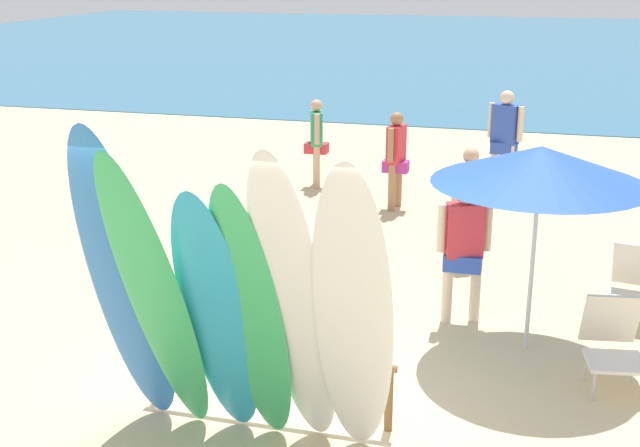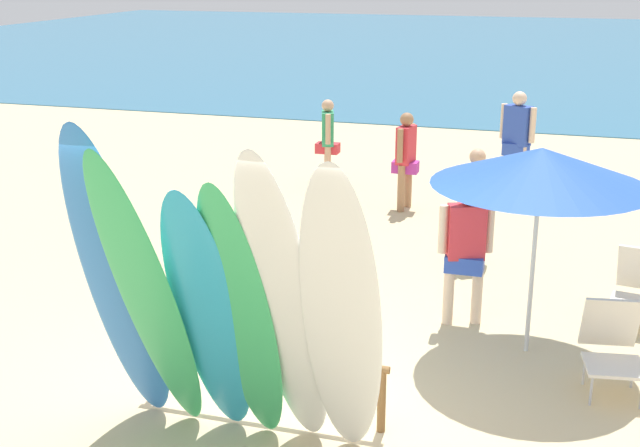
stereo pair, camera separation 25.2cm
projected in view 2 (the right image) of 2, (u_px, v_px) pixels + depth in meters
name	position (u px, v px, depth m)	size (l,w,h in m)	color
ground	(470.00, 122.00, 19.88)	(60.00, 60.00, 0.00)	#D3BC8C
ocean_water	(524.00, 46.00, 37.17)	(60.00, 40.00, 0.02)	teal
surfboard_rack	(263.00, 365.00, 6.98)	(2.16, 0.07, 0.59)	brown
surfboard_blue_0	(119.00, 283.00, 6.33)	(0.57, 0.08, 2.82)	#337AD1
surfboard_green_1	(149.00, 301.00, 6.15)	(0.48, 0.06, 2.77)	#38B266
surfboard_teal_2	(209.00, 319.00, 6.20)	(0.54, 0.08, 2.41)	#289EC6
surfboard_green_3	(243.00, 320.00, 6.11)	(0.49, 0.06, 2.46)	#38B266
surfboard_white_4	(285.00, 310.00, 5.95)	(0.54, 0.08, 2.76)	white
surfboard_white_5	(342.00, 322.00, 5.82)	(0.56, 0.06, 2.71)	white
beachgoer_near_rack	(328.00, 137.00, 13.98)	(0.39, 0.54, 1.48)	tan
beachgoer_strolling	(465.00, 245.00, 8.60)	(0.55, 0.31, 1.52)	beige
beachgoer_midbeach	(517.00, 135.00, 13.51)	(0.58, 0.39, 1.68)	beige
beachgoer_photographing	(475.00, 198.00, 10.41)	(0.40, 0.45, 1.48)	tan
beachgoer_by_water	(406.00, 154.00, 12.65)	(0.39, 0.56, 1.51)	#9E704C
beach_chair_red	(612.00, 343.00, 7.40)	(0.59, 0.72, 0.83)	#B7B7BC
beach_chair_blue	(639.00, 285.00, 8.73)	(0.61, 0.74, 0.83)	#B7B7BC
beach_umbrella	(541.00, 167.00, 7.67)	(2.03, 2.03, 2.05)	silver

